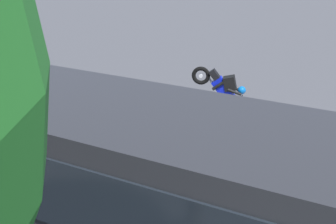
# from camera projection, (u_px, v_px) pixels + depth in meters

# --- Properties ---
(ground_plane) EXTENTS (80.00, 80.00, 0.00)m
(ground_plane) POSITION_uv_depth(u_px,v_px,m) (228.00, 163.00, 11.56)
(ground_plane) COLOR #424247
(tour_bus) EXTENTS (11.38, 3.06, 3.25)m
(tour_bus) POSITION_uv_depth(u_px,v_px,m) (41.00, 175.00, 7.70)
(tour_bus) COLOR #26262B
(tour_bus) RESTS_ON ground_plane
(spectator_far_left) EXTENTS (0.57, 0.31, 1.68)m
(spectator_far_left) POSITION_uv_depth(u_px,v_px,m) (194.00, 165.00, 9.38)
(spectator_far_left) COLOR #473823
(spectator_far_left) RESTS_ON ground_plane
(spectator_left) EXTENTS (0.58, 0.38, 1.67)m
(spectator_left) POSITION_uv_depth(u_px,v_px,m) (146.00, 146.00, 10.25)
(spectator_left) COLOR #473823
(spectator_left) RESTS_ON ground_plane
(spectator_centre) EXTENTS (0.58, 0.37, 1.66)m
(spectator_centre) POSITION_uv_depth(u_px,v_px,m) (97.00, 145.00, 10.34)
(spectator_centre) COLOR black
(spectator_centre) RESTS_ON ground_plane
(spectator_right) EXTENTS (0.57, 0.39, 1.79)m
(spectator_right) POSITION_uv_depth(u_px,v_px,m) (65.00, 131.00, 10.90)
(spectator_right) COLOR #473823
(spectator_right) RESTS_ON ground_plane
(spectator_far_right) EXTENTS (0.57, 0.38, 1.82)m
(spectator_far_right) POSITION_uv_depth(u_px,v_px,m) (23.00, 125.00, 11.21)
(spectator_far_right) COLOR #473823
(spectator_far_right) RESTS_ON ground_plane
(parked_motorcycle_silver) EXTENTS (2.02, 0.75, 0.99)m
(parked_motorcycle_silver) POSITION_uv_depth(u_px,v_px,m) (279.00, 215.00, 8.56)
(parked_motorcycle_silver) COLOR black
(parked_motorcycle_silver) RESTS_ON ground_plane
(stunt_motorcycle) EXTENTS (1.87, 0.75, 1.87)m
(stunt_motorcycle) POSITION_uv_depth(u_px,v_px,m) (222.00, 89.00, 14.07)
(stunt_motorcycle) COLOR black
(stunt_motorcycle) RESTS_ON ground_plane
(bay_line_c) EXTENTS (0.28, 4.45, 0.01)m
(bay_line_c) POSITION_uv_depth(u_px,v_px,m) (269.00, 152.00, 12.15)
(bay_line_c) COLOR white
(bay_line_c) RESTS_ON ground_plane
(bay_line_d) EXTENTS (0.27, 4.02, 0.01)m
(bay_line_d) POSITION_uv_depth(u_px,v_px,m) (187.00, 136.00, 13.15)
(bay_line_d) COLOR white
(bay_line_d) RESTS_ON ground_plane
(bay_line_e) EXTENTS (0.30, 4.79, 0.01)m
(bay_line_e) POSITION_uv_depth(u_px,v_px,m) (116.00, 123.00, 14.14)
(bay_line_e) COLOR white
(bay_line_e) RESTS_ON ground_plane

